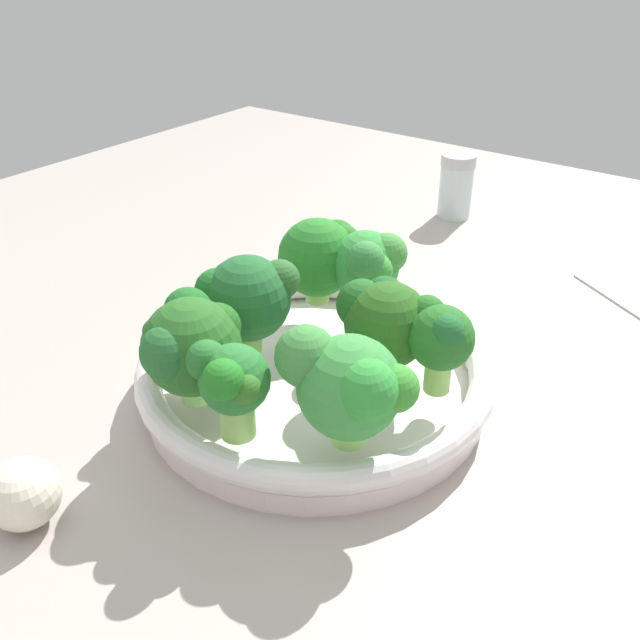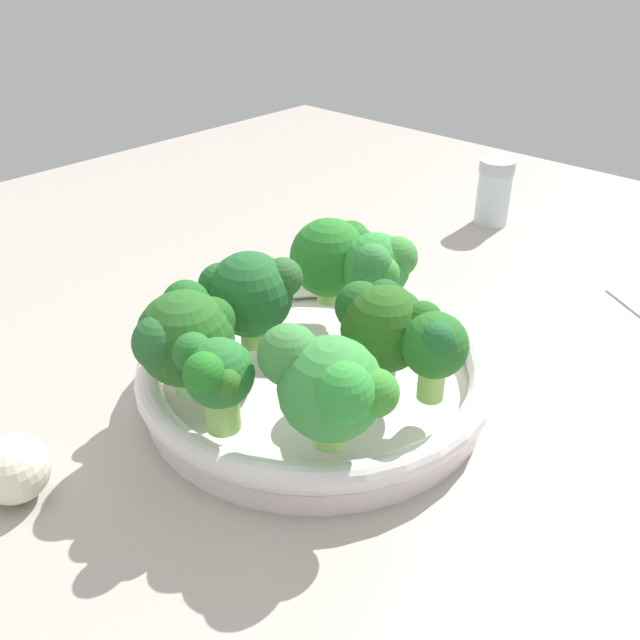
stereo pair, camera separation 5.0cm
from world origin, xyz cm
name	(u,v)px [view 1 (the left image)]	position (x,y,z in cm)	size (l,w,h in cm)	color
ground_plane	(325,397)	(0.00, 0.00, -1.25)	(130.00, 130.00, 2.50)	#AAA098
bowl	(320,374)	(0.41, -1.23, 1.86)	(26.95, 26.95, 3.64)	white
broccoli_floret_0	(231,382)	(1.61, -11.89, 7.85)	(4.97, 5.10, 6.66)	#91C761
broccoli_floret_1	(321,255)	(-4.61, 5.85, 7.75)	(6.57, 7.21, 7.29)	#96CA61
broccoli_floret_2	(369,264)	(-0.19, 6.23, 8.05)	(5.87, 6.13, 7.11)	#A1D562
broccoli_floret_3	(441,334)	(9.26, 0.31, 7.91)	(5.22, 4.54, 6.44)	#A0D867
broccoli_floret_4	(191,344)	(-3.22, -10.49, 8.02)	(6.69, 7.18, 7.45)	#93DA71
broccoli_floret_5	(348,384)	(7.58, -8.16, 8.01)	(8.48, 6.46, 7.65)	#9AD36A
broccoli_floret_6	(248,295)	(-4.39, -3.54, 8.15)	(6.58, 6.64, 7.57)	#89C05A
broccoli_floret_7	(383,319)	(4.89, 0.09, 7.65)	(7.09, 6.48, 6.82)	#79B360
broccoli_floret_8	(181,334)	(-6.44, -8.50, 6.57)	(4.37, 4.52, 5.24)	#96C668
garlic_bulb	(23,494)	(-6.27, -22.15, 2.23)	(4.47, 4.47, 4.47)	#F0E8CD
pepper_shaker	(456,186)	(-7.82, 37.62, 3.92)	(4.14, 4.14, 7.73)	silver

